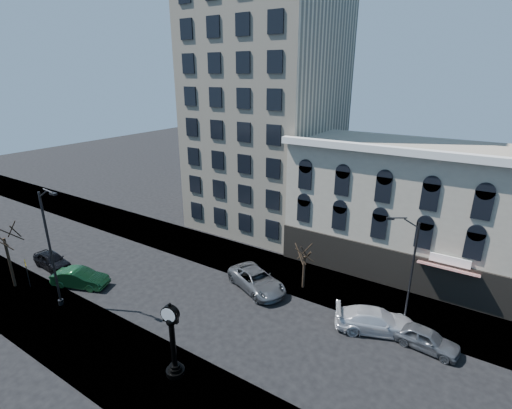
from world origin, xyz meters
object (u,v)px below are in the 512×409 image
Objects in this scene: warning_sign at (26,268)px; car_near_a at (52,260)px; street_lamp_near at (49,218)px; street_clock at (173,343)px; car_near_b at (80,278)px.

car_near_a is (-2.01, 3.19, -1.22)m from warning_sign.
warning_sign is at bearing 178.63° from street_lamp_near.
car_near_a is (-20.00, 3.57, -1.68)m from street_clock.
street_lamp_near is 2.07× the size of car_near_b.
car_near_a is (-7.59, 3.21, -7.06)m from street_lamp_near.
street_clock is 1.05× the size of car_near_b.
warning_sign is 0.55× the size of car_near_b.
street_clock is at bearing -2.85° from street_lamp_near.
car_near_b is at bearing 154.70° from street_clock.
street_clock reaches higher than car_near_a.
street_clock is at bearing 20.41° from warning_sign.
car_near_b is at bearing 127.48° from street_lamp_near.
warning_sign is at bearing 165.25° from street_clock.
warning_sign reaches higher than car_near_b.
street_clock is 20.39m from car_near_a.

